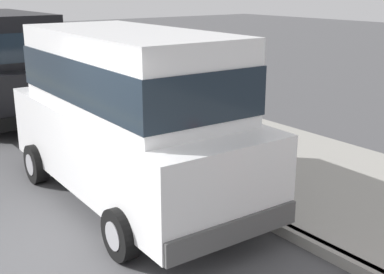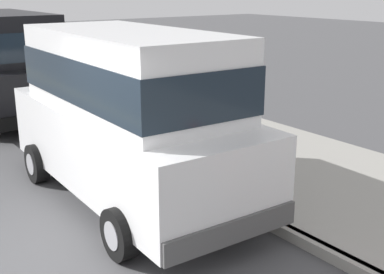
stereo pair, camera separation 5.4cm
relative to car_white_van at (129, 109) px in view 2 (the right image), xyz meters
The scene contains 5 objects.
curb 2.00m from the car_white_van, 48.65° to the right, with size 0.16×64.00×0.14m, color gray.
sidewalk 3.29m from the car_white_van, 21.98° to the right, with size 3.60×64.00×0.14m, color #99968E.
car_white_van is the anchor object (origin of this frame).
car_black_van 6.13m from the car_white_van, 89.86° to the left, with size 2.14×4.90×2.52m.
dog_white 2.62m from the car_white_van, 12.52° to the right, with size 0.75×0.21×0.49m.
Camera 2 is at (-1.24, -5.12, 3.10)m, focal length 47.04 mm.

